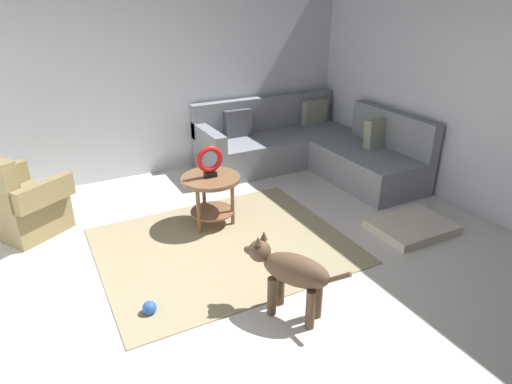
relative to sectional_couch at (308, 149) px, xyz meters
name	(u,v)px	position (x,y,z in m)	size (l,w,h in m)	color
ground_plane	(242,295)	(-1.99, -2.01, -0.34)	(6.00, 6.00, 0.10)	silver
wall_back	(136,70)	(-1.99, 0.93, 1.06)	(6.00, 0.12, 2.70)	silver
wall_right	(509,91)	(0.95, -2.01, 1.06)	(0.12, 6.00, 2.70)	silver
area_rug	(224,245)	(-1.84, -1.31, -0.29)	(2.30, 1.90, 0.01)	tan
sectional_couch	(308,149)	(0.00, 0.00, 0.00)	(2.20, 2.25, 0.88)	gray
armchair	(21,205)	(-3.51, -0.16, 0.03)	(0.94, 1.00, 0.88)	olive
side_table	(211,188)	(-1.77, -0.86, 0.12)	(0.60, 0.60, 0.54)	brown
torus_sculpture	(210,161)	(-1.77, -0.86, 0.42)	(0.28, 0.08, 0.33)	black
dog_bed_mat	(412,227)	(-0.01, -1.93, -0.25)	(0.80, 0.60, 0.09)	beige
dog	(290,272)	(-1.80, -2.44, 0.09)	(0.51, 0.74, 0.63)	brown
dog_toy_ball	(150,308)	(-2.74, -1.95, -0.24)	(0.11, 0.11, 0.11)	blue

